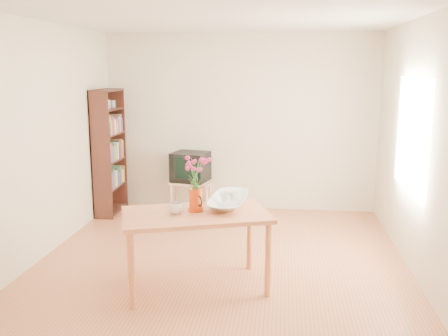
# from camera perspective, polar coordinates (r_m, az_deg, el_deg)

# --- Properties ---
(room) EXTENTS (4.50, 4.50, 4.50)m
(room) POSITION_cam_1_polar(r_m,az_deg,el_deg) (5.19, -0.08, 2.63)
(room) COLOR #AC613D
(room) RESTS_ON ground
(table) EXTENTS (1.54, 1.18, 0.75)m
(table) POSITION_cam_1_polar(r_m,az_deg,el_deg) (4.74, -3.26, -6.12)
(table) COLOR #C36A42
(table) RESTS_ON ground
(tv_stand) EXTENTS (0.60, 0.45, 0.46)m
(tv_stand) POSITION_cam_1_polar(r_m,az_deg,el_deg) (7.39, -3.82, -2.03)
(tv_stand) COLOR tan
(tv_stand) RESTS_ON ground
(bookshelf) EXTENTS (0.28, 0.70, 1.80)m
(bookshelf) POSITION_cam_1_polar(r_m,az_deg,el_deg) (7.39, -12.96, 1.30)
(bookshelf) COLOR black
(bookshelf) RESTS_ON ground
(pitcher) EXTENTS (0.16, 0.19, 0.22)m
(pitcher) POSITION_cam_1_polar(r_m,az_deg,el_deg) (4.75, -3.26, -3.76)
(pitcher) COLOR #D63F0C
(pitcher) RESTS_ON table
(flowers) EXTENTS (0.25, 0.25, 0.36)m
(flowers) POSITION_cam_1_polar(r_m,az_deg,el_deg) (4.68, -3.31, -0.35)
(flowers) COLOR #BB2C70
(flowers) RESTS_ON pitcher
(mug) EXTENTS (0.18, 0.18, 0.10)m
(mug) POSITION_cam_1_polar(r_m,az_deg,el_deg) (4.70, -5.51, -4.61)
(mug) COLOR white
(mug) RESTS_ON table
(bowl) EXTENTS (0.57, 0.57, 0.50)m
(bowl) POSITION_cam_1_polar(r_m,az_deg,el_deg) (4.92, 0.51, -1.43)
(bowl) COLOR white
(bowl) RESTS_ON table
(teacup_a) EXTENTS (0.09, 0.09, 0.07)m
(teacup_a) POSITION_cam_1_polar(r_m,az_deg,el_deg) (4.93, 0.05, -1.94)
(teacup_a) COLOR white
(teacup_a) RESTS_ON bowl
(teacup_b) EXTENTS (0.08, 0.08, 0.07)m
(teacup_b) POSITION_cam_1_polar(r_m,az_deg,el_deg) (4.94, 1.06, -1.92)
(teacup_b) COLOR white
(teacup_b) RESTS_ON bowl
(television) EXTENTS (0.57, 0.55, 0.43)m
(television) POSITION_cam_1_polar(r_m,az_deg,el_deg) (7.34, -3.83, 0.20)
(television) COLOR black
(television) RESTS_ON tv_stand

